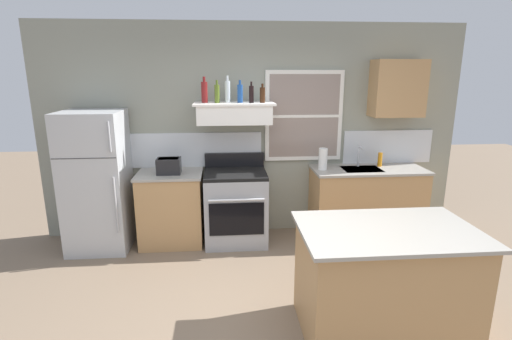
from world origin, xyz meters
name	(u,v)px	position (x,y,z in m)	size (l,w,h in m)	color
ground_plane	(274,335)	(0.00, 0.00, 0.00)	(16.00, 16.00, 0.00)	#7A6651
back_wall	(256,131)	(0.03, 2.23, 1.35)	(5.40, 0.11, 2.70)	gray
refrigerator	(97,182)	(-1.90, 1.84, 0.83)	(0.70, 0.72, 1.67)	#B7BABC
counter_left_of_stove	(172,208)	(-1.05, 1.90, 0.46)	(0.79, 0.63, 0.91)	tan
toaster	(169,166)	(-1.05, 1.85, 1.01)	(0.30, 0.20, 0.19)	black
stove_range	(236,206)	(-0.25, 1.86, 0.46)	(0.76, 0.69, 1.09)	#9EA0A5
range_hood_shelf	(234,113)	(-0.25, 1.96, 1.62)	(0.96, 0.52, 0.24)	white
bottle_red_label_wine	(204,92)	(-0.60, 1.96, 1.87)	(0.07, 0.07, 0.30)	maroon
bottle_olive_oil_square	(217,93)	(-0.45, 1.91, 1.86)	(0.06, 0.06, 0.26)	#4C601E
bottle_clear_tall	(228,91)	(-0.32, 2.02, 1.88)	(0.06, 0.06, 0.32)	silver
bottle_blue_liqueur	(240,93)	(-0.18, 1.96, 1.86)	(0.07, 0.07, 0.26)	#1E478C
bottle_balsamic_dark	(251,94)	(-0.05, 1.91, 1.85)	(0.06, 0.06, 0.25)	black
bottle_brown_stout	(262,95)	(0.09, 1.90, 1.84)	(0.06, 0.06, 0.22)	#381E0F
counter_right_with_sink	(366,202)	(1.45, 1.90, 0.46)	(1.43, 0.63, 0.91)	tan
sink_faucet	(359,154)	(1.35, 2.00, 1.08)	(0.03, 0.17, 0.28)	silver
paper_towel_roll	(323,159)	(0.85, 1.90, 1.04)	(0.11, 0.11, 0.27)	white
dish_soap_bottle	(380,160)	(1.63, 2.00, 1.00)	(0.06, 0.06, 0.18)	orange
kitchen_island	(384,280)	(0.90, 0.00, 0.46)	(1.40, 0.90, 0.91)	tan
upper_cabinet_right	(398,88)	(1.80, 2.04, 1.90)	(0.64, 0.32, 0.70)	tan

